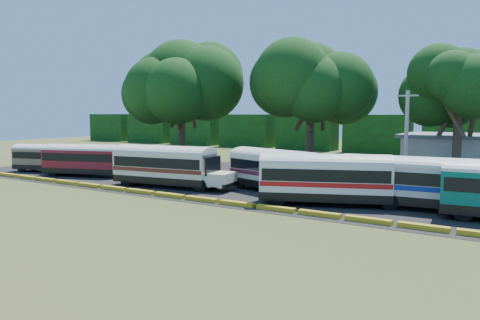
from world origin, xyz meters
The scene contains 14 objects.
ground centered at (0.00, 0.00, 0.00)m, with size 160.00×160.00×0.00m, color #2F4C19.
asphalt_strip centered at (1.00, 12.00, 0.01)m, with size 64.00×24.00×0.02m, color black.
curb centered at (0.00, 1.00, 0.15)m, with size 53.70×0.45×0.30m.
treeline_backdrop centered at (0.00, 48.00, 3.00)m, with size 130.00×4.00×6.00m.
bus_beige centered at (-22.18, 5.49, 1.70)m, with size 9.23×4.92×2.96m.
bus_red centered at (-16.25, 5.32, 1.83)m, with size 9.94×5.31×3.19m.
bus_cream_west centered at (-4.91, 4.53, 2.00)m, with size 11.02×4.15×3.53m.
bus_cream_east centered at (4.24, 7.23, 1.93)m, with size 10.64×5.64×3.41m.
bus_white_red centered at (9.55, 4.67, 1.98)m, with size 10.87×6.46×3.51m.
bus_white_blue centered at (14.62, 6.52, 1.95)m, with size 10.68×3.45×3.45m.
tree_west centered at (-13.72, 17.13, 10.10)m, with size 12.29×12.29×14.64m.
tree_center centered at (0.96, 20.57, 9.80)m, with size 10.15×10.15×13.57m.
tree_east centered at (15.04, 22.26, 9.19)m, with size 8.07×8.07×12.23m.
utility_pole centered at (12.77, 12.38, 4.11)m, with size 1.60×0.30×7.99m.
Camera 1 is at (21.55, -25.05, 6.28)m, focal length 35.00 mm.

